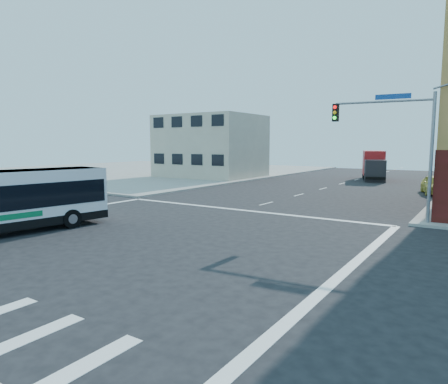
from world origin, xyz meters
The scene contains 6 objects.
ground centered at (0.00, 0.00, 0.00)m, with size 120.00×120.00×0.00m, color black.
sidewalk_nw centered at (-35.00, 35.00, 0.07)m, with size 50.00×50.00×0.15m, color gray.
building_west centered at (-17.02, 29.98, 4.01)m, with size 12.06×10.06×8.00m.
signal_mast_ne centered at (9.08, 10.62, 4.98)m, with size 7.91×1.13×8.07m.
box_truck centered at (1.78, 37.55, 1.70)m, with size 4.34×8.12×3.51m.
parked_car centered at (9.60, 26.16, 0.82)m, with size 1.94×4.82×1.64m, color gold.
Camera 1 is at (13.31, -12.68, 4.29)m, focal length 32.00 mm.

